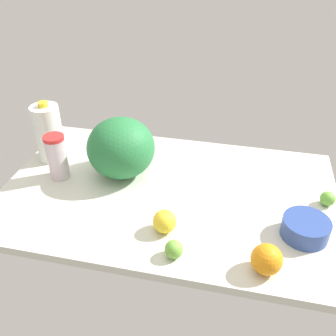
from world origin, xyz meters
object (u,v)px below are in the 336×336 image
tumbler_cup (57,157)px  watermelon (121,148)px  orange_loose (267,259)px  lemon_near_front (165,221)px  mixing_bowl (305,228)px  lime_by_jug (174,249)px  milk_jug (49,133)px  lime_far_back (327,199)px

tumbler_cup → watermelon: watermelon is taller
orange_loose → lemon_near_front: (-31.08, 9.53, -0.68)cm
mixing_bowl → lime_by_jug: mixing_bowl is taller
milk_jug → watermelon: bearing=-8.1°
watermelon → lime_by_jug: size_ratio=4.62×
tumbler_cup → watermelon: size_ratio=0.69×
watermelon → mixing_bowl: bearing=-17.2°
milk_jug → orange_loose: 95.45cm
mixing_bowl → orange_loose: bearing=-125.0°
watermelon → lime_far_back: 75.07cm
mixing_bowl → lime_by_jug: (-37.76, -17.18, -0.33)cm
lime_far_back → orange_loose: size_ratio=0.57×
mixing_bowl → lemon_near_front: size_ratio=1.94×
watermelon → lime_far_back: bearing=-2.2°
watermelon → lemon_near_front: watermelon is taller
lime_far_back → lemon_near_front: bearing=-154.4°
mixing_bowl → milk_jug: size_ratio=0.59×
mixing_bowl → watermelon: (-65.83, 20.33, 8.23)cm
tumbler_cup → mixing_bowl: bearing=-8.3°
tumbler_cup → lime_by_jug: size_ratio=3.20×
orange_loose → mixing_bowl: bearing=55.0°
lime_far_back → orange_loose: (-20.43, -34.19, 1.88)cm
tumbler_cup → lime_far_back: size_ratio=3.46×
watermelon → lime_by_jug: bearing=-53.2°
milk_jug → lime_far_back: bearing=-4.0°
lemon_near_front → orange_loose: bearing=-17.0°
milk_jug → lime_far_back: (106.05, -7.39, -8.99)cm
tumbler_cup → orange_loose: bearing=-21.2°
milk_jug → lime_by_jug: milk_jug is taller
lemon_near_front → lime_by_jug: 11.19cm
orange_loose → tumbler_cup: bearing=158.8°
orange_loose → lemon_near_front: bearing=163.0°
orange_loose → lime_by_jug: bearing=-179.1°
watermelon → milk_jug: (-31.55, 4.47, 0.22)cm
lime_far_back → lime_by_jug: 57.90cm
milk_jug → lime_far_back: size_ratio=4.86×
mixing_bowl → lime_far_back: bearing=63.5°
tumbler_cup → mixing_bowl: size_ratio=1.21×
mixing_bowl → lime_far_back: (8.67, 17.41, -0.53)cm
lemon_near_front → lime_by_jug: (5.08, -9.92, -1.00)cm
lemon_near_front → tumbler_cup: bearing=156.2°
mixing_bowl → milk_jug: 100.85cm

